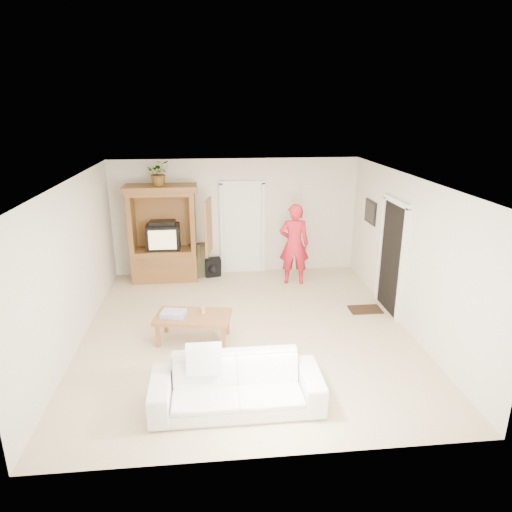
# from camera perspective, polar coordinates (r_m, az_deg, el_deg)

# --- Properties ---
(floor) EXTENTS (6.00, 6.00, 0.00)m
(floor) POSITION_cam_1_polar(r_m,az_deg,el_deg) (7.97, -1.11, -9.29)
(floor) COLOR #C9B086
(floor) RESTS_ON ground
(ceiling) EXTENTS (6.00, 6.00, 0.00)m
(ceiling) POSITION_cam_1_polar(r_m,az_deg,el_deg) (7.15, -1.23, 9.52)
(ceiling) COLOR white
(ceiling) RESTS_ON floor
(wall_back) EXTENTS (5.50, 0.00, 5.50)m
(wall_back) POSITION_cam_1_polar(r_m,az_deg,el_deg) (10.34, -2.55, 4.91)
(wall_back) COLOR silver
(wall_back) RESTS_ON floor
(wall_front) EXTENTS (5.50, 0.00, 5.50)m
(wall_front) POSITION_cam_1_polar(r_m,az_deg,el_deg) (4.73, 1.92, -12.07)
(wall_front) COLOR silver
(wall_front) RESTS_ON floor
(wall_left) EXTENTS (0.00, 6.00, 6.00)m
(wall_left) POSITION_cam_1_polar(r_m,az_deg,el_deg) (7.75, -21.88, -1.04)
(wall_left) COLOR silver
(wall_left) RESTS_ON floor
(wall_right) EXTENTS (0.00, 6.00, 6.00)m
(wall_right) POSITION_cam_1_polar(r_m,az_deg,el_deg) (8.14, 18.50, 0.26)
(wall_right) COLOR silver
(wall_right) RESTS_ON floor
(armoire) EXTENTS (1.82, 1.14, 2.10)m
(armoire) POSITION_cam_1_polar(r_m,az_deg,el_deg) (10.14, -11.33, 2.02)
(armoire) COLOR brown
(armoire) RESTS_ON floor
(door_back) EXTENTS (0.85, 0.05, 2.04)m
(door_back) POSITION_cam_1_polar(r_m,az_deg,el_deg) (10.39, -1.69, 3.39)
(door_back) COLOR white
(door_back) RESTS_ON floor
(doorway_right) EXTENTS (0.05, 0.90, 2.04)m
(doorway_right) POSITION_cam_1_polar(r_m,az_deg,el_deg) (8.74, 16.61, -0.28)
(doorway_right) COLOR black
(doorway_right) RESTS_ON floor
(framed_picture) EXTENTS (0.03, 0.60, 0.48)m
(framed_picture) POSITION_cam_1_polar(r_m,az_deg,el_deg) (9.76, 14.12, 5.37)
(framed_picture) COLOR black
(framed_picture) RESTS_ON wall_right
(doormat) EXTENTS (0.60, 0.40, 0.02)m
(doormat) POSITION_cam_1_polar(r_m,az_deg,el_deg) (8.95, 13.49, -6.51)
(doormat) COLOR #382316
(doormat) RESTS_ON floor
(plant) EXTENTS (0.52, 0.47, 0.53)m
(plant) POSITION_cam_1_polar(r_m,az_deg,el_deg) (9.82, -12.02, 10.13)
(plant) COLOR #4C7238
(plant) RESTS_ON armoire
(man) EXTENTS (0.69, 0.50, 1.76)m
(man) POSITION_cam_1_polar(r_m,az_deg,el_deg) (9.75, 4.78, 1.48)
(man) COLOR red
(man) RESTS_ON floor
(sofa) EXTENTS (2.17, 0.86, 0.63)m
(sofa) POSITION_cam_1_polar(r_m,az_deg,el_deg) (6.02, -2.44, -15.78)
(sofa) COLOR white
(sofa) RESTS_ON floor
(coffee_table) EXTENTS (1.30, 0.85, 0.45)m
(coffee_table) POSITION_cam_1_polar(r_m,az_deg,el_deg) (7.56, -7.88, -7.73)
(coffee_table) COLOR brown
(coffee_table) RESTS_ON floor
(towel) EXTENTS (0.43, 0.36, 0.08)m
(towel) POSITION_cam_1_polar(r_m,az_deg,el_deg) (7.54, -10.27, -7.12)
(towel) COLOR #FC5495
(towel) RESTS_ON coffee_table
(candle) EXTENTS (0.08, 0.08, 0.10)m
(candle) POSITION_cam_1_polar(r_m,az_deg,el_deg) (7.56, -6.65, -6.78)
(candle) COLOR tan
(candle) RESTS_ON coffee_table
(backpack_black) EXTENTS (0.38, 0.27, 0.42)m
(backpack_black) POSITION_cam_1_polar(r_m,az_deg,el_deg) (10.34, -5.42, -1.46)
(backpack_black) COLOR black
(backpack_black) RESTS_ON floor
(backpack_olive) EXTENTS (0.46, 0.40, 0.74)m
(backpack_olive) POSITION_cam_1_polar(r_m,az_deg,el_deg) (10.36, -7.15, -0.55)
(backpack_olive) COLOR #47442B
(backpack_olive) RESTS_ON floor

